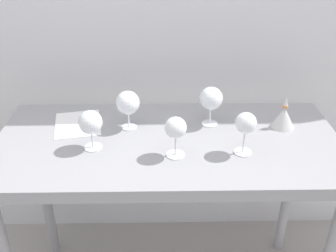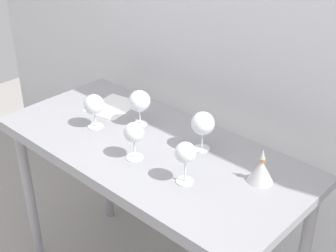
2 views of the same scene
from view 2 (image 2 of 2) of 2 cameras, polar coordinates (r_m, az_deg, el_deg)
back_wall at (r=2.20m, az=6.94°, el=11.66°), size 3.80×0.04×2.60m
steel_counter at (r=2.08m, az=-2.12°, el=-4.78°), size 1.40×0.65×0.90m
wine_glass_far_left at (r=2.13m, az=-3.45°, el=2.92°), size 0.10×0.10×0.17m
wine_glass_near_center at (r=1.88m, az=-4.12°, el=-0.90°), size 0.08×0.08×0.16m
wine_glass_near_right at (r=1.73m, az=2.10°, el=-3.37°), size 0.08×0.08×0.17m
wine_glass_near_left at (r=2.13m, az=-8.88°, el=2.47°), size 0.09×0.09×0.16m
wine_glass_far_right at (r=1.94m, az=4.20°, el=0.21°), size 0.10×0.10×0.17m
tasting_sheet_upper at (r=2.35m, az=-6.62°, el=2.34°), size 0.23×0.26×0.00m
decanter_funnel at (r=1.81m, az=11.11°, el=-5.29°), size 0.10×0.10×0.14m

